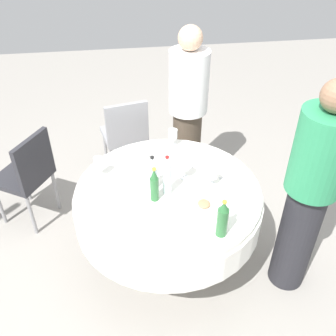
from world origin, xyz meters
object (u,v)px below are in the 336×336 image
object	(u,v)px
bottle_green_outer	(154,185)
chair_inner	(125,132)
wine_glass_near	(173,134)
plate_far	(122,198)
dining_table	(168,205)
plate_east	(134,156)
person_outer	(309,193)
plate_south	(204,205)
chair_west	(28,172)
bottle_clear_near	(167,176)
plate_mid	(145,232)
bottle_green_rear	(223,219)
person_right	(188,112)
wine_glass_west	(185,165)
wine_glass_inner	(98,163)
wine_glass_north	(212,174)
bottle_clear_right	(153,173)

from	to	relation	value
bottle_green_outer	chair_inner	xyz separation A→B (m)	(-1.25, -0.15, -0.34)
wine_glass_near	plate_far	bearing A→B (deg)	-35.76
plate_far	chair_inner	distance (m)	1.24
dining_table	plate_east	distance (m)	0.50
person_outer	chair_inner	xyz separation A→B (m)	(-1.46, -1.13, -0.33)
bottle_green_outer	chair_inner	bearing A→B (deg)	-173.19
plate_south	chair_west	distance (m)	1.57
bottle_clear_near	plate_mid	xyz separation A→B (m)	(0.35, -0.19, -0.13)
plate_east	bottle_green_outer	bearing A→B (deg)	11.22
bottle_green_rear	plate_south	bearing A→B (deg)	-168.64
plate_south	person_right	xyz separation A→B (m)	(-1.14, 0.10, 0.07)
bottle_clear_near	plate_east	world-z (taller)	bottle_clear_near
wine_glass_west	wine_glass_inner	distance (m)	0.61
wine_glass_north	plate_mid	bearing A→B (deg)	-52.12
plate_south	chair_inner	distance (m)	1.46
bottle_green_outer	chair_west	world-z (taller)	bottle_green_outer
bottle_green_outer	dining_table	bearing A→B (deg)	131.22
wine_glass_inner	bottle_clear_near	bearing A→B (deg)	60.80
bottle_clear_near	plate_east	distance (m)	0.52
wine_glass_near	chair_west	size ratio (longest dim) A/B	0.16
plate_far	bottle_green_rear	bearing A→B (deg)	54.89
bottle_clear_near	bottle_green_outer	bearing A→B (deg)	-58.92
plate_south	person_right	bearing A→B (deg)	174.97
bottle_clear_right	plate_south	size ratio (longest dim) A/B	1.27
bottle_green_outer	bottle_green_rear	bearing A→B (deg)	44.18
bottle_clear_right	chair_inner	world-z (taller)	bottle_clear_right
chair_west	wine_glass_inner	bearing A→B (deg)	-93.53
dining_table	wine_glass_inner	distance (m)	0.58
bottle_clear_right	bottle_green_outer	bearing A→B (deg)	-0.83
wine_glass_west	bottle_green_rear	bearing A→B (deg)	12.12
bottle_green_rear	wine_glass_near	size ratio (longest dim) A/B	1.88
chair_inner	bottle_clear_right	bearing A→B (deg)	-94.59
bottle_clear_right	plate_mid	distance (m)	0.45
wine_glass_west	wine_glass_inner	xyz separation A→B (m)	(-0.11, -0.60, -0.00)
dining_table	chair_inner	size ratio (longest dim) A/B	1.52
dining_table	wine_glass_west	xyz separation A→B (m)	(-0.11, 0.14, 0.26)
dining_table	plate_mid	distance (m)	0.46
plate_east	person_outer	xyz separation A→B (m)	(0.72, 1.08, 0.10)
plate_mid	person_outer	bearing A→B (deg)	94.78
person_right	chair_west	size ratio (longest dim) A/B	1.81
dining_table	person_outer	xyz separation A→B (m)	(0.30, 0.87, 0.26)
person_outer	chair_inner	size ratio (longest dim) A/B	1.87
person_right	wine_glass_inner	bearing A→B (deg)	-119.37
bottle_clear_right	person_right	distance (m)	0.98
dining_table	bottle_green_rear	distance (m)	0.60
plate_east	person_outer	size ratio (longest dim) A/B	0.14
bottle_green_rear	wine_glass_near	bearing A→B (deg)	-172.01
plate_mid	bottle_clear_right	bearing A→B (deg)	167.09
dining_table	plate_far	bearing A→B (deg)	-79.96
bottle_clear_near	chair_west	world-z (taller)	bottle_clear_near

